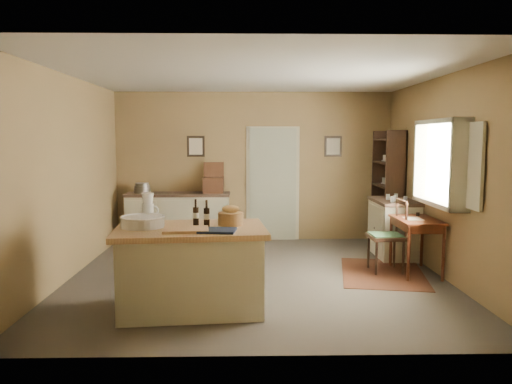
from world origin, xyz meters
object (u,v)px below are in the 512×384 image
at_px(right_cabinet, 393,227).
at_px(shelving_unit, 390,189).
at_px(work_island, 191,266).
at_px(desk_chair, 386,237).
at_px(writing_desk, 416,226).
at_px(sideboard, 179,216).

bearing_deg(right_cabinet, shelving_unit, 78.43).
relative_size(work_island, desk_chair, 1.70).
height_order(writing_desk, desk_chair, desk_chair).
distance_m(work_island, sideboard, 3.55).
distance_m(work_island, writing_desk, 3.27).
distance_m(work_island, desk_chair, 2.97).
relative_size(desk_chair, shelving_unit, 0.50).
xyz_separation_m(right_cabinet, shelving_unit, (0.15, 0.75, 0.54)).
xyz_separation_m(writing_desk, right_cabinet, (-0.00, 1.05, -0.21)).
xyz_separation_m(work_island, right_cabinet, (2.95, 2.45, -0.02)).
height_order(desk_chair, right_cabinet, desk_chair).
distance_m(work_island, shelving_unit, 4.49).
height_order(work_island, desk_chair, work_island).
bearing_deg(shelving_unit, desk_chair, -107.69).
bearing_deg(work_island, shelving_unit, 40.51).
bearing_deg(right_cabinet, writing_desk, -89.99).
height_order(writing_desk, right_cabinet, right_cabinet).
xyz_separation_m(work_island, writing_desk, (2.95, 1.41, 0.19)).
distance_m(work_island, right_cabinet, 3.84).
relative_size(desk_chair, right_cabinet, 0.93).
bearing_deg(writing_desk, shelving_unit, 85.14).
height_order(sideboard, right_cabinet, sideboard).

